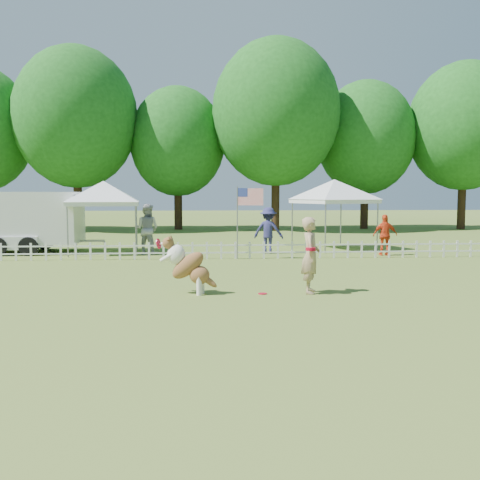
# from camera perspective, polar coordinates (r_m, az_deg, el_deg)

# --- Properties ---
(ground) EXTENTS (120.00, 120.00, 0.00)m
(ground) POSITION_cam_1_polar(r_m,az_deg,el_deg) (11.85, 2.66, -6.14)
(ground) COLOR #49631F
(ground) RESTS_ON ground
(picket_fence) EXTENTS (22.00, 0.08, 0.60)m
(picket_fence) POSITION_cam_1_polar(r_m,az_deg,el_deg) (18.70, 0.28, -1.10)
(picket_fence) COLOR silver
(picket_fence) RESTS_ON ground
(handler) EXTENTS (0.54, 0.71, 1.75)m
(handler) POSITION_cam_1_polar(r_m,az_deg,el_deg) (12.33, 7.53, -1.62)
(handler) COLOR tan
(handler) RESTS_ON ground
(dog) EXTENTS (1.33, 0.74, 1.31)m
(dog) POSITION_cam_1_polar(r_m,az_deg,el_deg) (12.20, -5.49, -2.72)
(dog) COLOR brown
(dog) RESTS_ON ground
(frisbee_on_turf) EXTENTS (0.26, 0.26, 0.02)m
(frisbee_on_turf) POSITION_cam_1_polar(r_m,az_deg,el_deg) (12.24, 2.43, -5.74)
(frisbee_on_turf) COLOR red
(frisbee_on_turf) RESTS_ON ground
(canopy_tent_left) EXTENTS (2.89, 2.89, 2.70)m
(canopy_tent_left) POSITION_cam_1_polar(r_m,az_deg,el_deg) (21.13, -14.28, 2.30)
(canopy_tent_left) COLOR white
(canopy_tent_left) RESTS_ON ground
(canopy_tent_right) EXTENTS (3.50, 3.50, 2.79)m
(canopy_tent_right) POSITION_cam_1_polar(r_m,az_deg,el_deg) (22.31, 9.98, 2.63)
(canopy_tent_right) COLOR white
(canopy_tent_right) RESTS_ON ground
(cargo_trailer) EXTENTS (5.51, 2.55, 2.40)m
(cargo_trailer) POSITION_cam_1_polar(r_m,az_deg,el_deg) (22.23, -22.24, 1.82)
(cargo_trailer) COLOR white
(cargo_trailer) RESTS_ON ground
(flag_pole) EXTENTS (0.96, 0.35, 2.52)m
(flag_pole) POSITION_cam_1_polar(r_m,az_deg,el_deg) (18.51, -0.29, 1.82)
(flag_pole) COLOR gray
(flag_pole) RESTS_ON ground
(spectator_a) EXTENTS (1.11, 0.98, 1.90)m
(spectator_a) POSITION_cam_1_polar(r_m,az_deg,el_deg) (20.35, -9.88, 1.15)
(spectator_a) COLOR #9B9CA0
(spectator_a) RESTS_ON ground
(spectator_b) EXTENTS (1.29, 1.01, 1.76)m
(spectator_b) POSITION_cam_1_polar(r_m,az_deg,el_deg) (20.40, 3.05, 1.03)
(spectator_b) COLOR navy
(spectator_b) RESTS_ON ground
(spectator_c) EXTENTS (0.91, 0.42, 1.52)m
(spectator_c) POSITION_cam_1_polar(r_m,az_deg,el_deg) (20.39, 15.22, 0.52)
(spectator_c) COLOR red
(spectator_c) RESTS_ON ground
(tree_left) EXTENTS (7.40, 7.40, 12.00)m
(tree_left) POSITION_cam_1_polar(r_m,az_deg,el_deg) (34.14, -17.07, 11.03)
(tree_left) COLOR #185217
(tree_left) RESTS_ON ground
(tree_center_left) EXTENTS (6.00, 6.00, 9.80)m
(tree_center_left) POSITION_cam_1_polar(r_m,az_deg,el_deg) (34.19, -6.66, 9.35)
(tree_center_left) COLOR #185217
(tree_center_left) RESTS_ON ground
(tree_center_right) EXTENTS (7.60, 7.60, 12.60)m
(tree_center_right) POSITION_cam_1_polar(r_m,az_deg,el_deg) (33.08, 3.85, 11.96)
(tree_center_right) COLOR #185217
(tree_center_right) RESTS_ON ground
(tree_right) EXTENTS (6.20, 6.20, 10.40)m
(tree_right) POSITION_cam_1_polar(r_m,az_deg,el_deg) (35.69, 13.24, 9.55)
(tree_right) COLOR #185217
(tree_right) RESTS_ON ground
(tree_far_right) EXTENTS (7.00, 7.00, 11.40)m
(tree_far_right) POSITION_cam_1_polar(r_m,az_deg,el_deg) (37.01, 22.77, 9.90)
(tree_far_right) COLOR #185217
(tree_far_right) RESTS_ON ground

